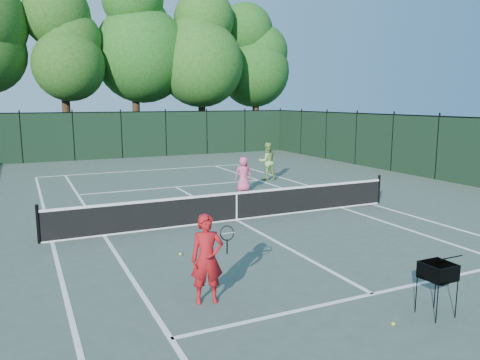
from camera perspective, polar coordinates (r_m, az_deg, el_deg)
name	(u,v)px	position (r m, az deg, el deg)	size (l,w,h in m)	color
ground	(236,220)	(14.97, -0.44, -4.90)	(90.00, 90.00, 0.00)	#425046
sideline_doubles_left	(52,242)	(13.69, -21.93, -7.00)	(0.10, 23.77, 0.01)	white
sideline_doubles_right	(371,204)	(17.91, 15.72, -2.83)	(0.10, 23.77, 0.01)	white
sideline_singles_left	(104,236)	(13.82, -16.23, -6.52)	(0.10, 23.77, 0.01)	white
sideline_singles_right	(341,208)	(17.06, 12.23, -3.30)	(0.10, 23.77, 0.01)	white
baseline_far	(145,170)	(26.04, -11.48, 1.16)	(10.97, 0.10, 0.01)	white
service_line_near	(373,294)	(9.83, 15.86, -13.21)	(8.23, 0.10, 0.01)	white
service_line_far	(176,187)	(20.82, -7.85, -0.84)	(8.23, 0.10, 0.01)	white
center_service_line	(236,220)	(14.97, -0.44, -4.89)	(0.10, 12.80, 0.01)	white
tennis_net	(236,205)	(14.85, -0.44, -3.12)	(11.69, 0.09, 1.06)	black
fence_far	(122,135)	(31.82, -14.23, 5.28)	(24.00, 0.05, 3.00)	black
tree_2	(62,42)	(35.31, -20.87, 15.49)	(6.00, 6.00, 12.40)	black
tree_3	(133,28)	(36.74, -12.90, 17.63)	(7.00, 7.00, 14.45)	black
tree_4	(201,43)	(37.39, -4.79, 16.35)	(6.20, 6.20, 12.97)	black
tree_5	(256,52)	(39.81, 1.97, 15.34)	(5.80, 5.80, 12.23)	black
coach	(207,259)	(8.85, -4.03, -9.56)	(1.01, 0.56, 1.70)	#A31217
player_pink	(244,174)	(19.52, 0.43, 0.71)	(0.81, 0.63, 1.46)	#D54B7A
player_green	(267,161)	(22.40, 3.33, 2.28)	(0.94, 0.77, 1.79)	#89B359
ball_hopper	(438,272)	(9.02, 22.98, -10.24)	(0.58, 0.58, 0.97)	black
loose_ball_near_cart	(393,324)	(8.67, 18.18, -16.33)	(0.07, 0.07, 0.07)	#B3CE2A
loose_ball_midcourt	(180,254)	(11.74, -7.29, -8.95)	(0.07, 0.07, 0.07)	#E0F632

